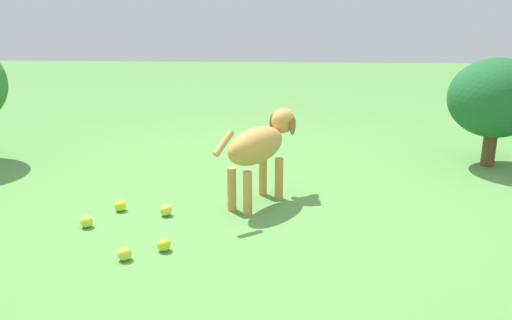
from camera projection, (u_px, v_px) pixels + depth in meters
The scene contains 8 objects.
ground at pixel (250, 197), 3.24m from camera, with size 14.00×14.00×0.00m, color #548C42.
dog at pixel (261, 145), 3.07m from camera, with size 0.47×0.68×0.53m.
tennis_ball_0 at pixel (166, 210), 2.96m from camera, with size 0.07×0.07×0.07m, color #C6D641.
tennis_ball_1 at pixel (120, 205), 3.03m from camera, with size 0.07×0.07×0.07m, color yellow.
tennis_ball_2 at pixel (87, 221), 2.81m from camera, with size 0.07×0.07×0.07m, color #C9D634.
tennis_ball_3 at pixel (124, 254), 2.46m from camera, with size 0.07×0.07×0.07m, color #C6D737.
tennis_ball_4 at pixel (164, 244), 2.55m from camera, with size 0.07×0.07×0.07m, color #C0D929.
shrub_near at pixel (496, 98), 3.71m from camera, with size 0.66×0.59×0.78m.
Camera 1 is at (-0.18, 3.03, 1.18)m, focal length 37.16 mm.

